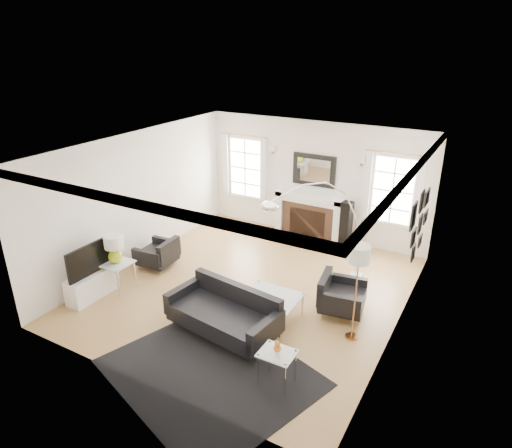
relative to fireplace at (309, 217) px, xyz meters
The scene contains 25 objects.
floor 2.84m from the fireplace, 90.00° to the right, with size 6.00×6.00×0.00m, color #AB7A48.
back_wall 0.88m from the fireplace, 90.00° to the left, with size 5.50×0.04×2.80m, color white.
front_wall 5.85m from the fireplace, 90.00° to the right, with size 5.50×0.04×2.80m, color white.
left_wall 4.01m from the fireplace, 134.58° to the right, with size 0.04×6.00×2.80m, color white.
right_wall 4.01m from the fireplace, 45.42° to the right, with size 0.04×6.00×2.80m, color white.
ceiling 3.59m from the fireplace, 90.00° to the right, with size 5.50×6.00×0.02m, color white.
crown_molding 3.55m from the fireplace, 90.00° to the right, with size 5.50×6.00×0.12m, color white.
fireplace is the anchor object (origin of this frame).
mantel_mirror 1.12m from the fireplace, 90.00° to the left, with size 1.05×0.07×0.75m.
window_left 2.07m from the fireplace, behind, with size 1.24×0.15×1.62m.
window_right 2.07m from the fireplace, ahead, with size 1.24×0.15×1.62m.
gallery_wall 3.26m from the fireplace, 28.83° to the right, with size 0.04×1.73×1.29m.
tv_unit 5.12m from the fireplace, 118.55° to the right, with size 0.35×1.00×1.09m.
area_rug 5.22m from the fireplace, 82.61° to the right, with size 2.84×2.36×0.01m, color black.
sofa 4.18m from the fireplace, 85.74° to the right, with size 1.99×1.11×0.62m.
armchair_left 3.65m from the fireplace, 126.10° to the right, with size 0.76×0.84×0.53m.
armchair_right 3.23m from the fireplace, 57.02° to the right, with size 0.88×0.95×0.57m.
coffee_table 3.63m from the fireplace, 77.44° to the right, with size 0.95×0.95×0.42m.
side_table_left 4.63m from the fireplace, 118.39° to the right, with size 0.54×0.54×0.59m.
nesting_table 5.13m from the fireplace, 71.61° to the right, with size 0.49×0.41×0.54m.
gourd_lamp 4.64m from the fireplace, 118.39° to the right, with size 0.35×0.35×0.57m.
orange_vase 5.13m from the fireplace, 71.61° to the right, with size 0.11×0.11×0.17m.
arc_floor_lamp 2.52m from the fireplace, 64.80° to the right, with size 1.59×1.47×2.25m.
stick_floor_lamp 4.08m from the fireplace, 56.44° to the right, with size 0.34×0.34×1.65m.
speaker_tower 0.98m from the fireplace, ahead, with size 0.23×0.23×1.13m, color black.
Camera 1 is at (3.86, -6.65, 4.59)m, focal length 32.00 mm.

